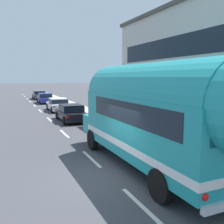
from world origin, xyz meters
TOP-DOWN VIEW (x-y plane):
  - ground_plane at (0.00, 0.00)m, footprint 300.00×300.00m
  - lane_markings at (2.44, 13.37)m, footprint 3.60×80.00m
  - sidewalk_slab at (4.42, 10.00)m, footprint 1.90×90.00m
  - painted_bus at (1.75, -0.31)m, footprint 2.68×10.39m
  - car_lead at (1.54, 12.06)m, footprint 1.93×4.42m
  - car_second at (1.80, 18.86)m, footprint 2.00×4.43m
  - car_third at (1.72, 27.74)m, footprint 1.97×4.36m
  - car_fourth at (1.81, 34.82)m, footprint 2.07×4.71m

SIDE VIEW (x-z plane):
  - ground_plane at x=0.00m, z-range 0.00..0.00m
  - lane_markings at x=2.44m, z-range 0.00..0.01m
  - sidewalk_slab at x=4.42m, z-range 0.00..0.15m
  - car_third at x=1.72m, z-range 0.04..1.41m
  - car_lead at x=1.54m, z-range 0.05..1.42m
  - car_second at x=1.80m, z-range 0.05..1.42m
  - car_fourth at x=1.81m, z-range 0.06..1.43m
  - painted_bus at x=1.75m, z-range 0.24..4.37m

